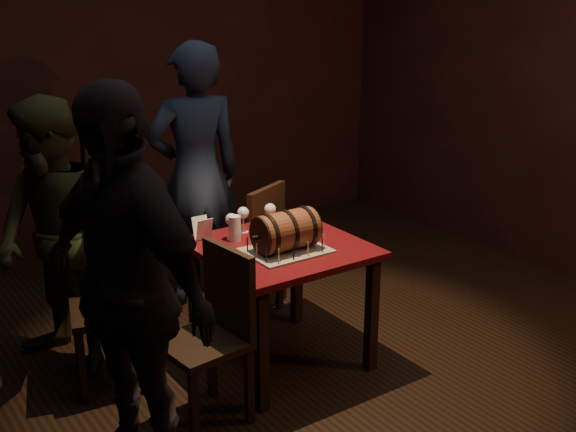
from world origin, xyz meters
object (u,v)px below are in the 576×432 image
Objects in this scene: barrel_cake at (286,231)px; chair_back at (254,244)px; chair_left_rear at (121,297)px; person_left_rear at (56,240)px; chair_left_front at (214,326)px; wine_glass_right at (270,210)px; person_left_front at (124,291)px; wine_glass_mid at (243,214)px; pub_table at (281,263)px; wine_glass_left at (231,221)px; pint_of_ale at (235,229)px; person_back at (196,176)px.

chair_back is at bearing 71.81° from barrel_cake.
chair_left_rear is at bearing 153.15° from barrel_cake.
barrel_cake is at bearing 36.89° from person_left_rear.
chair_left_front is at bearing -66.88° from chair_left_rear.
person_left_front reaches higher than wine_glass_right.
wine_glass_mid is 0.10× the size of person_left_rear.
wine_glass_right is 1.03m from chair_left_rear.
pub_table is 0.38m from wine_glass_left.
chair_left_front reaches higher than wine_glass_right.
wine_glass_left is at bearing 112.17° from person_left_front.
pint_of_ale is (-0.14, 0.32, -0.05)m from barrel_cake.
person_back is (-0.18, 0.46, 0.40)m from chair_back.
wine_glass_right is 0.50m from chair_back.
person_left_front is (-1.16, -1.55, 0.00)m from person_back.
chair_left_front is (0.26, -0.60, 0.00)m from chair_left_rear.
person_back is at bearing 76.16° from wine_glass_left.
wine_glass_mid reaches higher than pub_table.
pub_table is 0.38m from wine_glass_right.
chair_left_front is at bearing 94.13° from person_left_front.
chair_left_front is (-0.61, -0.28, -0.12)m from pub_table.
wine_glass_left is 0.17× the size of chair_left_front.
barrel_cake is 1.30m from person_left_rear.
pint_of_ale is at bearing -133.39° from chair_back.
barrel_cake is 0.22× the size of person_left_front.
chair_left_rear is at bearing 179.52° from wine_glass_mid.
person_left_rear is at bearing 124.48° from chair_left_rear.
person_back is (0.06, 1.19, 0.05)m from barrel_cake.
person_left_front is at bearing -161.89° from barrel_cake.
barrel_cake is at bearing -66.03° from wine_glass_left.
wine_glass_right is at bearing -2.39° from chair_left_rear.
chair_left_front is 0.57× the size of person_left_rear.
wine_glass_mid is 0.78m from person_back.
barrel_cake reaches higher than wine_glass_right.
pub_table is 5.59× the size of wine_glass_right.
chair_left_front is at bearing -132.21° from wine_glass_mid.
chair_back is at bearing 48.27° from chair_left_front.
person_left_front is (-1.14, -0.46, 0.28)m from pub_table.
wine_glass_mid is 0.15m from pint_of_ale.
chair_left_front is (-0.42, -0.53, -0.35)m from wine_glass_left.
person_left_rear is (-0.49, 0.94, 0.29)m from chair_left_front.
wine_glass_mid is 0.17× the size of chair_left_rear.
pint_of_ale is 0.63m from chair_back.
pub_table is 0.68m from chair_left_front.
person_back reaches higher than chair_back.
wine_glass_right is 1.07× the size of pint_of_ale.
pint_of_ale is at bearing 114.34° from barrel_cake.
person_back reaches higher than wine_glass_right.
pub_table is at bearing -78.30° from wine_glass_mid.
chair_left_rear reaches higher than wine_glass_left.
wine_glass_left is 0.05m from pint_of_ale.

